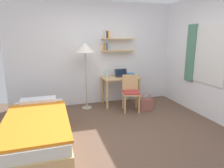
{
  "coord_description": "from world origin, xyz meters",
  "views": [
    {
      "loc": [
        -1.17,
        -2.98,
        1.71
      ],
      "look_at": [
        -0.08,
        0.51,
        0.85
      ],
      "focal_mm": 31.72,
      "sensor_mm": 36.0,
      "label": 1
    }
  ],
  "objects_px": {
    "laptop": "(121,75)",
    "water_bottle": "(107,73)",
    "book_stack": "(131,75)",
    "bed": "(38,130)",
    "standing_lamp": "(85,51)",
    "desk": "(120,82)",
    "handbag": "(146,104)",
    "desk_chair": "(131,91)"
  },
  "relations": [
    {
      "from": "desk_chair",
      "to": "standing_lamp",
      "type": "xyz_separation_m",
      "value": [
        -0.98,
        0.44,
        0.94
      ]
    },
    {
      "from": "desk_chair",
      "to": "laptop",
      "type": "height_order",
      "value": "laptop"
    },
    {
      "from": "standing_lamp",
      "to": "water_bottle",
      "type": "bearing_deg",
      "value": 12.75
    },
    {
      "from": "water_bottle",
      "to": "desk",
      "type": "bearing_deg",
      "value": -9.63
    },
    {
      "from": "water_bottle",
      "to": "book_stack",
      "type": "relative_size",
      "value": 0.92
    },
    {
      "from": "bed",
      "to": "standing_lamp",
      "type": "bearing_deg",
      "value": 52.91
    },
    {
      "from": "water_bottle",
      "to": "handbag",
      "type": "height_order",
      "value": "water_bottle"
    },
    {
      "from": "standing_lamp",
      "to": "laptop",
      "type": "height_order",
      "value": "standing_lamp"
    },
    {
      "from": "standing_lamp",
      "to": "book_stack",
      "type": "xyz_separation_m",
      "value": [
        1.19,
        0.07,
        -0.65
      ]
    },
    {
      "from": "desk",
      "to": "desk_chair",
      "type": "height_order",
      "value": "desk_chair"
    },
    {
      "from": "standing_lamp",
      "to": "book_stack",
      "type": "height_order",
      "value": "standing_lamp"
    },
    {
      "from": "desk_chair",
      "to": "book_stack",
      "type": "height_order",
      "value": "desk_chair"
    },
    {
      "from": "standing_lamp",
      "to": "desk_chair",
      "type": "bearing_deg",
      "value": -24.07
    },
    {
      "from": "laptop",
      "to": "water_bottle",
      "type": "distance_m",
      "value": 0.4
    },
    {
      "from": "bed",
      "to": "handbag",
      "type": "relative_size",
      "value": 4.53
    },
    {
      "from": "bed",
      "to": "desk_chair",
      "type": "xyz_separation_m",
      "value": [
        2.05,
        0.97,
        0.23
      ]
    },
    {
      "from": "laptop",
      "to": "book_stack",
      "type": "bearing_deg",
      "value": -16.67
    },
    {
      "from": "bed",
      "to": "desk",
      "type": "distance_m",
      "value": 2.48
    },
    {
      "from": "desk_chair",
      "to": "desk",
      "type": "bearing_deg",
      "value": 99.2
    },
    {
      "from": "laptop",
      "to": "water_bottle",
      "type": "bearing_deg",
      "value": -178.21
    },
    {
      "from": "desk",
      "to": "water_bottle",
      "type": "bearing_deg",
      "value": 170.37
    },
    {
      "from": "desk",
      "to": "laptop",
      "type": "xyz_separation_m",
      "value": [
        0.05,
        0.07,
        0.19
      ]
    },
    {
      "from": "water_bottle",
      "to": "handbag",
      "type": "distance_m",
      "value": 1.24
    },
    {
      "from": "desk",
      "to": "handbag",
      "type": "relative_size",
      "value": 2.09
    },
    {
      "from": "bed",
      "to": "water_bottle",
      "type": "bearing_deg",
      "value": 43.47
    },
    {
      "from": "desk_chair",
      "to": "standing_lamp",
      "type": "distance_m",
      "value": 1.43
    },
    {
      "from": "bed",
      "to": "desk_chair",
      "type": "relative_size",
      "value": 2.4
    },
    {
      "from": "bed",
      "to": "standing_lamp",
      "type": "distance_m",
      "value": 2.12
    },
    {
      "from": "bed",
      "to": "book_stack",
      "type": "relative_size",
      "value": 8.57
    },
    {
      "from": "desk_chair",
      "to": "handbag",
      "type": "height_order",
      "value": "desk_chair"
    },
    {
      "from": "laptop",
      "to": "bed",
      "type": "bearing_deg",
      "value": -142.52
    },
    {
      "from": "desk",
      "to": "handbag",
      "type": "bearing_deg",
      "value": -56.81
    },
    {
      "from": "bed",
      "to": "book_stack",
      "type": "height_order",
      "value": "book_stack"
    },
    {
      "from": "laptop",
      "to": "handbag",
      "type": "xyz_separation_m",
      "value": [
        0.37,
        -0.71,
        -0.61
      ]
    },
    {
      "from": "bed",
      "to": "standing_lamp",
      "type": "relative_size",
      "value": 1.27
    },
    {
      "from": "desk_chair",
      "to": "standing_lamp",
      "type": "height_order",
      "value": "standing_lamp"
    },
    {
      "from": "bed",
      "to": "water_bottle",
      "type": "height_order",
      "value": "water_bottle"
    },
    {
      "from": "book_stack",
      "to": "handbag",
      "type": "height_order",
      "value": "book_stack"
    },
    {
      "from": "handbag",
      "to": "desk",
      "type": "bearing_deg",
      "value": 123.19
    },
    {
      "from": "desk_chair",
      "to": "handbag",
      "type": "xyz_separation_m",
      "value": [
        0.34,
        -0.14,
        -0.32
      ]
    },
    {
      "from": "laptop",
      "to": "book_stack",
      "type": "height_order",
      "value": "laptop"
    },
    {
      "from": "bed",
      "to": "book_stack",
      "type": "bearing_deg",
      "value": 33.21
    }
  ]
}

